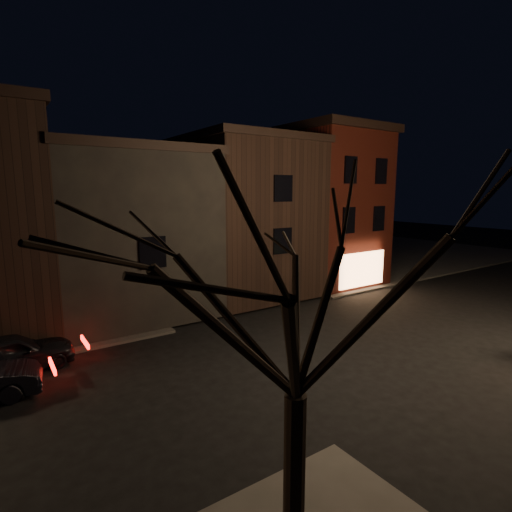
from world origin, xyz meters
The scene contains 7 objects.
ground centered at (0.00, 0.00, 0.00)m, with size 120.00×120.00×0.00m, color black.
sidewalk_far_right centered at (20.00, 20.00, 0.06)m, with size 30.00×30.00×0.12m, color #2D2B28.
corner_building centered at (8.00, 9.47, 5.40)m, with size 6.50×8.50×10.50m.
row_building_a centered at (1.50, 10.50, 4.83)m, with size 7.30×10.30×9.40m.
row_building_b centered at (-5.75, 10.50, 4.33)m, with size 7.80×10.30×8.40m.
bare_tree_left centered at (-8.00, -7.00, 5.43)m, with size 5.60×5.60×7.50m.
parked_car_a centered at (-11.42, 4.50, 0.71)m, with size 1.67×4.15×1.41m, color black.
Camera 1 is at (-11.77, -11.42, 6.42)m, focal length 28.00 mm.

